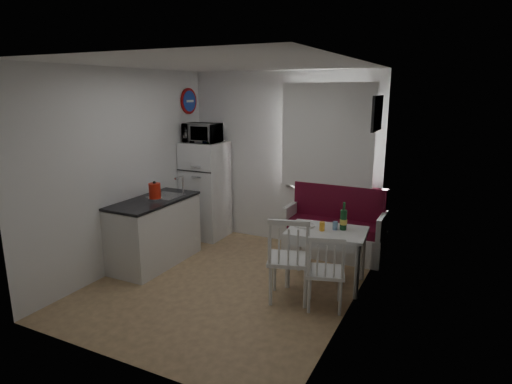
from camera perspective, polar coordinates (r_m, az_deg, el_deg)
floor at (r=5.39m, az=-3.96°, el=-12.10°), size 3.00×3.50×0.02m
ceiling at (r=4.87m, az=-4.48°, el=16.68°), size 3.00×3.50×0.02m
wall_back at (r=6.51m, az=3.62°, el=4.42°), size 3.00×0.02×2.60m
wall_front at (r=3.62m, az=-18.36°, el=-3.72°), size 3.00×0.02×2.60m
wall_left at (r=5.86m, az=-16.97°, el=2.83°), size 0.02×3.50×2.60m
wall_right at (r=4.42m, az=12.83°, el=-0.29°), size 0.02×3.50×2.60m
window at (r=6.21m, az=9.57°, el=6.83°), size 1.22×0.06×1.47m
curtain at (r=6.13m, az=9.40°, el=7.23°), size 1.35×0.02×1.50m
kitchen_counter at (r=5.99m, az=-13.29°, el=-5.08°), size 0.62×1.32×1.16m
wall_sign at (r=6.88m, az=-8.89°, el=11.89°), size 0.03×0.40×0.40m
picture_frame at (r=5.39m, az=15.81°, el=10.06°), size 0.04×0.52×0.42m
bench at (r=6.24m, az=10.42°, el=-5.38°), size 1.40×0.54×1.00m
dining_table at (r=5.23m, az=9.44°, el=-5.83°), size 0.98×0.73×0.69m
chair_left at (r=4.71m, az=4.08°, el=-7.85°), size 0.58×0.57×0.54m
chair_right at (r=4.62m, az=8.95°, el=-9.54°), size 0.50×0.49×0.46m
fridge at (r=6.86m, az=-6.73°, el=0.26°), size 0.61×0.61×1.53m
microwave at (r=6.66m, az=-7.18°, el=7.83°), size 0.53×0.36×0.29m
kettle at (r=5.79m, az=-13.34°, el=0.13°), size 0.19×0.19×0.25m
wine_bottle at (r=5.20m, az=11.61°, el=-3.16°), size 0.09×0.09×0.34m
drinking_glass_orange at (r=5.15m, az=8.80°, el=-4.54°), size 0.06×0.06×0.11m
drinking_glass_blue at (r=5.21m, az=10.50°, el=-4.44°), size 0.06×0.06×0.10m
plate at (r=5.31m, az=6.44°, el=-4.44°), size 0.25×0.25×0.02m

